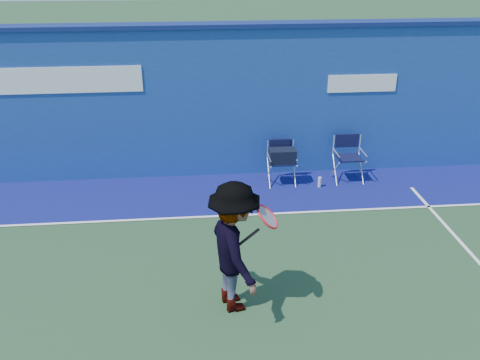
{
  "coord_description": "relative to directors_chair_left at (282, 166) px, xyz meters",
  "views": [
    {
      "loc": [
        0.23,
        -4.76,
        4.51
      ],
      "look_at": [
        0.92,
        2.6,
        1.0
      ],
      "focal_mm": 38.0,
      "sensor_mm": 36.0,
      "label": 1
    }
  ],
  "objects": [
    {
      "name": "ground",
      "position": [
        -1.93,
        -4.47,
        -0.38
      ],
      "size": [
        80.0,
        80.0,
        0.0
      ],
      "primitive_type": "plane",
      "color": "#244326",
      "rests_on": "ground"
    },
    {
      "name": "stadium_wall",
      "position": [
        -1.94,
        0.73,
        1.17
      ],
      "size": [
        24.0,
        0.5,
        3.08
      ],
      "color": "navy",
      "rests_on": "ground"
    },
    {
      "name": "out_of_bounds_strip",
      "position": [
        -1.93,
        -0.37,
        -0.37
      ],
      "size": [
        24.0,
        1.8,
        0.01
      ],
      "primitive_type": "cube",
      "color": "navy",
      "rests_on": "ground"
    },
    {
      "name": "court_lines",
      "position": [
        -1.93,
        -3.87,
        -0.36
      ],
      "size": [
        24.0,
        12.0,
        0.01
      ],
      "color": "white",
      "rests_on": "out_of_bounds_strip"
    },
    {
      "name": "directors_chair_left",
      "position": [
        0.0,
        0.0,
        0.0
      ],
      "size": [
        0.52,
        0.48,
        0.88
      ],
      "color": "silver",
      "rests_on": "ground"
    },
    {
      "name": "directors_chair_right",
      "position": [
        1.38,
        0.03,
        -0.09
      ],
      "size": [
        0.55,
        0.5,
        0.92
      ],
      "color": "silver",
      "rests_on": "ground"
    },
    {
      "name": "water_bottle",
      "position": [
        0.74,
        -0.25,
        -0.27
      ],
      "size": [
        0.07,
        0.07,
        0.22
      ],
      "primitive_type": "cylinder",
      "color": "silver",
      "rests_on": "ground"
    },
    {
      "name": "tennis_player",
      "position": [
        -1.26,
        -3.72,
        0.54
      ],
      "size": [
        1.06,
        1.32,
        1.83
      ],
      "color": "#EA4738",
      "rests_on": "ground"
    }
  ]
}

